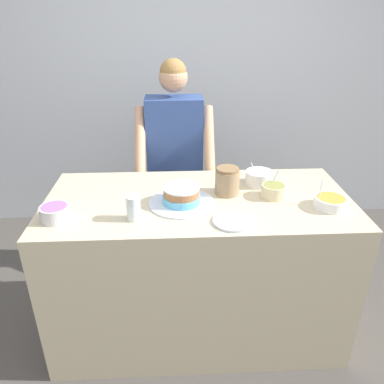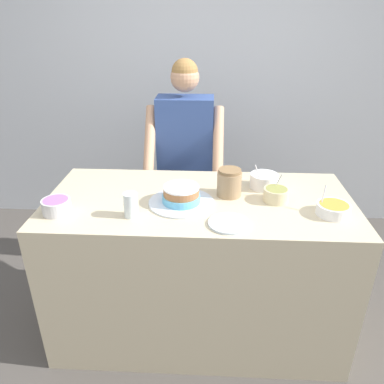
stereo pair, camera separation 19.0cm
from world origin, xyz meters
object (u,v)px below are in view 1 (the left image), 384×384
object	(u,v)px
person_baker	(175,152)
frosting_bowl_white	(259,177)
frosting_bowl_olive	(274,190)
cake	(182,197)
drinking_glass	(133,208)
frosting_bowl_purple	(55,212)
stoneware_jar	(227,181)
frosting_bowl_orange	(330,202)
ceramic_plate	(233,221)

from	to	relation	value
person_baker	frosting_bowl_white	distance (m)	0.72
frosting_bowl_olive	person_baker	bearing A→B (deg)	128.52
frosting_bowl_white	cake	bearing A→B (deg)	-154.11
cake	drinking_glass	world-z (taller)	drinking_glass
frosting_bowl_purple	stoneware_jar	bearing A→B (deg)	15.86
frosting_bowl_white	drinking_glass	world-z (taller)	frosting_bowl_white
cake	frosting_bowl_orange	distance (m)	0.80
frosting_bowl_purple	ceramic_plate	size ratio (longest dim) A/B	0.72
ceramic_plate	stoneware_jar	distance (m)	0.34
frosting_bowl_orange	ceramic_plate	distance (m)	0.56
frosting_bowl_white	person_baker	bearing A→B (deg)	134.25
frosting_bowl_orange	drinking_glass	distance (m)	1.04
frosting_bowl_orange	drinking_glass	xyz separation A→B (m)	(-1.04, -0.07, 0.03)
cake	frosting_bowl_purple	distance (m)	0.66
person_baker	ceramic_plate	bearing A→B (deg)	-73.66
person_baker	frosting_bowl_orange	size ratio (longest dim) A/B	9.34
frosting_bowl_white	ceramic_plate	world-z (taller)	frosting_bowl_white
frosting_bowl_purple	ceramic_plate	world-z (taller)	frosting_bowl_purple
ceramic_plate	stoneware_jar	size ratio (longest dim) A/B	1.30
frosting_bowl_olive	drinking_glass	size ratio (longest dim) A/B	1.11
person_baker	frosting_bowl_white	size ratio (longest dim) A/B	9.75
cake	ceramic_plate	size ratio (longest dim) A/B	1.74
frosting_bowl_olive	frosting_bowl_purple	xyz separation A→B (m)	(-1.16, -0.20, 0.00)
ceramic_plate	stoneware_jar	xyz separation A→B (m)	(0.01, 0.33, 0.07)
frosting_bowl_orange	drinking_glass	bearing A→B (deg)	-175.95
stoneware_jar	ceramic_plate	bearing A→B (deg)	-92.03
frosting_bowl_orange	stoneware_jar	size ratio (longest dim) A/B	1.09
cake	stoneware_jar	xyz separation A→B (m)	(0.26, 0.11, 0.04)
person_baker	ceramic_plate	distance (m)	1.00
frosting_bowl_orange	ceramic_plate	xyz separation A→B (m)	(-0.54, -0.13, -0.03)
frosting_bowl_olive	stoneware_jar	distance (m)	0.27
frosting_bowl_purple	ceramic_plate	distance (m)	0.90
person_baker	stoneware_jar	xyz separation A→B (m)	(0.29, -0.63, 0.05)
drinking_glass	frosting_bowl_white	bearing A→B (deg)	28.27
frosting_bowl_orange	ceramic_plate	bearing A→B (deg)	-166.50
frosting_bowl_purple	cake	bearing A→B (deg)	12.49
frosting_bowl_white	frosting_bowl_purple	xyz separation A→B (m)	(-1.11, -0.37, -0.00)
person_baker	frosting_bowl_purple	world-z (taller)	person_baker
frosting_bowl_orange	frosting_bowl_purple	distance (m)	1.44
drinking_glass	stoneware_jar	size ratio (longest dim) A/B	0.82
ceramic_plate	frosting_bowl_purple	bearing A→B (deg)	175.41
person_baker	frosting_bowl_olive	distance (m)	0.88
cake	ceramic_plate	world-z (taller)	cake
frosting_bowl_purple	ceramic_plate	xyz separation A→B (m)	(0.89, -0.07, -0.04)
person_baker	stoneware_jar	world-z (taller)	person_baker
frosting_bowl_purple	stoneware_jar	distance (m)	0.94
frosting_bowl_orange	frosting_bowl_purple	bearing A→B (deg)	-177.66
person_baker	frosting_bowl_olive	world-z (taller)	person_baker
frosting_bowl_purple	frosting_bowl_olive	bearing A→B (deg)	9.71
cake	frosting_bowl_orange	bearing A→B (deg)	-5.98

